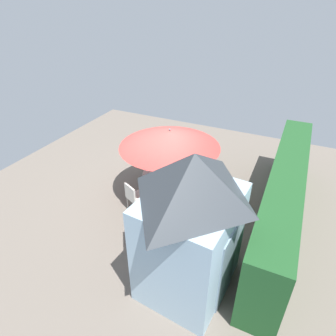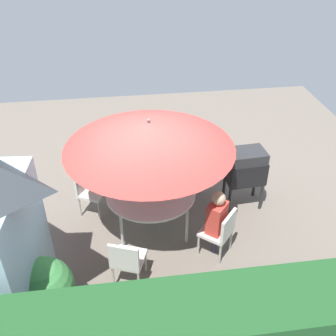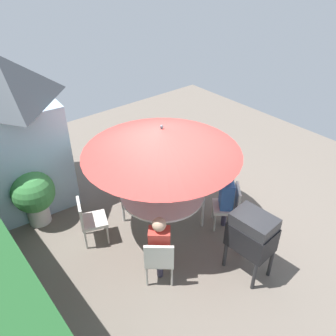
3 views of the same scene
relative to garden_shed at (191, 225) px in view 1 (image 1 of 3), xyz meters
name	(u,v)px [view 1 (image 1 of 3)]	position (x,y,z in m)	size (l,w,h in m)	color
ground_plane	(159,191)	(-2.65, -2.04, -1.58)	(11.00, 11.00, 0.00)	#6B6056
hedge_backdrop	(282,198)	(-2.65, 1.46, -0.72)	(6.46, 0.78, 1.72)	#1E4C23
garden_shed	(191,225)	(0.00, 0.00, 0.00)	(2.16, 1.83, 3.09)	#9EBCD1
patio_table	(170,175)	(-2.62, -1.66, -0.87)	(1.58, 1.58, 0.75)	white
patio_umbrella	(170,139)	(-2.62, -1.66, 0.30)	(2.79, 2.79, 2.17)	#4C4C51
bbq_grill	(182,143)	(-4.43, -2.02, -0.73)	(0.73, 0.55, 1.20)	black
chair_near_shed	(209,170)	(-3.66, -0.76, -1.06)	(0.65, 0.65, 0.90)	silver
chair_far_side	(154,160)	(-3.47, -2.63, -1.06)	(0.65, 0.65, 0.90)	silver
chair_toward_hedge	(134,196)	(-1.50, -2.20, -1.06)	(0.62, 0.62, 0.90)	silver
chair_toward_house	(206,201)	(-2.12, -0.35, -1.06)	(0.60, 0.60, 0.90)	silver
potted_plant_by_shed	(213,230)	(-1.00, 0.19, -0.91)	(0.82, 0.82, 1.14)	silver
person_in_red	(208,163)	(-3.60, -0.82, -0.79)	(0.40, 0.41, 1.26)	#CC3D33
person_in_blue	(155,154)	(-3.41, -2.56, -0.79)	(0.41, 0.40, 1.26)	#3866B2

